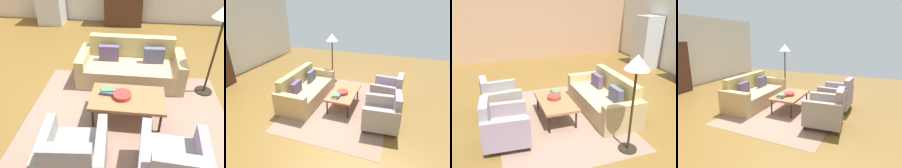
{
  "view_description": "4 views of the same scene",
  "coord_description": "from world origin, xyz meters",
  "views": [
    {
      "loc": [
        0.31,
        -3.63,
        2.67
      ],
      "look_at": [
        -0.03,
        -0.73,
        0.6
      ],
      "focal_mm": 35.62,
      "sensor_mm": 36.0,
      "label": 1
    },
    {
      "loc": [
        -4.0,
        -2.16,
        2.74
      ],
      "look_at": [
        0.21,
        -0.67,
        0.66
      ],
      "focal_mm": 29.12,
      "sensor_mm": 36.0,
      "label": 2
    },
    {
      "loc": [
        4.58,
        -2.08,
        2.57
      ],
      "look_at": [
        0.05,
        -0.57,
        0.71
      ],
      "focal_mm": 37.18,
      "sensor_mm": 36.0,
      "label": 3
    },
    {
      "loc": [
        -4.2,
        -2.9,
        1.9
      ],
      "look_at": [
        0.34,
        -0.77,
        0.69
      ],
      "focal_mm": 30.21,
      "sensor_mm": 36.0,
      "label": 4
    }
  ],
  "objects": [
    {
      "name": "coffee_table",
      "position": [
        0.24,
        -0.83,
        0.39
      ],
      "size": [
        1.2,
        0.7,
        0.43
      ],
      "color": "#252623",
      "rests_on": "ground"
    },
    {
      "name": "floor_lamp",
      "position": [
        1.7,
        0.06,
        1.44
      ],
      "size": [
        0.4,
        0.4,
        1.72
      ],
      "color": "black",
      "rests_on": "ground"
    },
    {
      "name": "fruit_bowl",
      "position": [
        0.15,
        -0.83,
        0.47
      ],
      "size": [
        0.3,
        0.3,
        0.07
      ],
      "primitive_type": "cylinder",
      "color": "#A92F28",
      "rests_on": "coffee_table"
    },
    {
      "name": "armchair_right",
      "position": [
        0.83,
        -1.99,
        0.34
      ],
      "size": [
        0.85,
        0.85,
        0.88
      ],
      "rotation": [
        0.0,
        0.0,
        -0.06
      ],
      "color": "#292520",
      "rests_on": "ground"
    },
    {
      "name": "couch",
      "position": [
        0.24,
        0.36,
        0.29
      ],
      "size": [
        2.1,
        0.9,
        0.86
      ],
      "rotation": [
        0.0,
        0.0,
        3.14
      ],
      "color": "tan",
      "rests_on": "ground"
    },
    {
      "name": "ground_plane",
      "position": [
        0.0,
        0.0,
        0.0
      ],
      "size": [
        11.71,
        11.71,
        0.0
      ],
      "primitive_type": "plane",
      "color": "brown"
    },
    {
      "name": "armchair_left",
      "position": [
        -0.36,
        -1.99,
        0.34
      ],
      "size": [
        0.87,
        0.87,
        0.88
      ],
      "rotation": [
        0.0,
        0.0,
        0.09
      ],
      "color": "#2F1B1F",
      "rests_on": "ground"
    },
    {
      "name": "book_stack",
      "position": [
        -0.09,
        -0.73,
        0.47
      ],
      "size": [
        0.28,
        0.22,
        0.08
      ],
      "color": "beige",
      "rests_on": "coffee_table"
    },
    {
      "name": "area_rug",
      "position": [
        0.24,
        -0.78,
        0.0
      ],
      "size": [
        3.4,
        2.6,
        0.01
      ],
      "primitive_type": "cube",
      "color": "#8B6C5A",
      "rests_on": "ground"
    }
  ]
}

